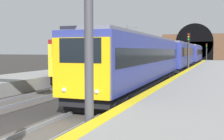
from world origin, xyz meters
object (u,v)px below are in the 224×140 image
Objects in this scene: train_main_approaching at (179,55)px; railway_signal_far at (206,51)px; train_adjacent_platform at (152,54)px; railway_signal_mid at (188,49)px; catenary_mast_near at (127,45)px.

railway_signal_far is (38.77, -1.83, 0.62)m from train_main_approaching.
train_adjacent_platform is 34.31m from railway_signal_far.
train_main_approaching is at bearing -161.21° from railway_signal_mid.
railway_signal_far is (33.58, -7.01, 0.62)m from train_adjacent_platform.
catenary_mast_near is (8.55, 7.07, 1.85)m from train_adjacent_platform.
railway_signal_mid reaches higher than railway_signal_far.
train_main_approaching is at bearing 46.62° from train_adjacent_platform.
railway_signal_far is 28.75m from catenary_mast_near.
train_adjacent_platform is at bearing -146.43° from railway_signal_mid.
train_main_approaching is 5.74m from railway_signal_mid.
railway_signal_mid is at bearing -143.61° from catenary_mast_near.
railway_signal_far reaches higher than train_main_approaching.
catenary_mast_near is at bearing -138.73° from train_adjacent_platform.
catenary_mast_near is at bearing -143.61° from railway_signal_mid.
railway_signal_mid is 1.06× the size of railway_signal_far.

